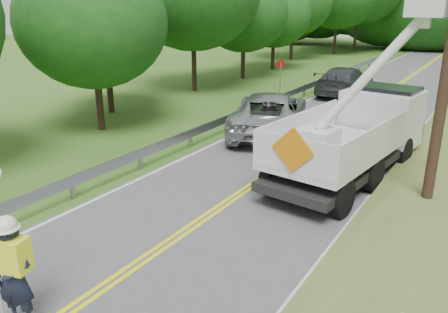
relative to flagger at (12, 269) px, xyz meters
The scene contains 8 objects.
road 14.40m from the flagger, 88.40° to the left, with size 7.20×96.00×0.03m.
guardrail 15.69m from the flagger, 103.35° to the left, with size 0.18×48.00×0.77m.
treeline_horizon 56.84m from the flagger, 90.57° to the left, with size 56.70×14.30×11.71m.
flagger is the anchor object (origin of this frame).
bucket_truck 11.70m from the flagger, 75.17° to the left, with size 4.15×7.90×7.37m.
suv_silver 13.94m from the flagger, 97.60° to the left, with size 3.08×6.67×1.85m, color #A7A9AD.
suv_darkgrey 24.34m from the flagger, 94.24° to the left, with size 2.41×5.93×1.72m, color #3C4145.
stop_sign_permanent 21.33m from the flagger, 102.57° to the left, with size 0.37×0.38×2.36m.
Camera 1 is at (6.32, -4.17, 5.63)m, focal length 36.23 mm.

